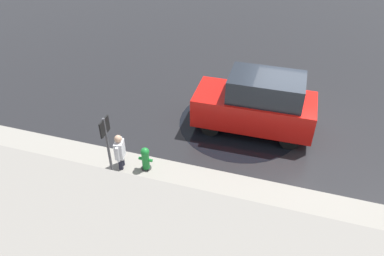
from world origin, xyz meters
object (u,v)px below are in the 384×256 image
sign_post (108,145)px  moving_hatchback (257,104)px  fire_hydrant (146,159)px  pedestrian (120,150)px

sign_post → moving_hatchback: bearing=-130.1°
fire_hydrant → pedestrian: 0.79m
fire_hydrant → pedestrian: (0.72, 0.16, 0.28)m
fire_hydrant → pedestrian: size_ratio=0.66×
sign_post → pedestrian: bearing=-78.5°
moving_hatchback → pedestrian: size_ratio=3.22×
moving_hatchback → fire_hydrant: moving_hatchback is taller
fire_hydrant → moving_hatchback: bearing=-133.0°
sign_post → fire_hydrant: bearing=-119.6°
moving_hatchback → pedestrian: bearing=41.9°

